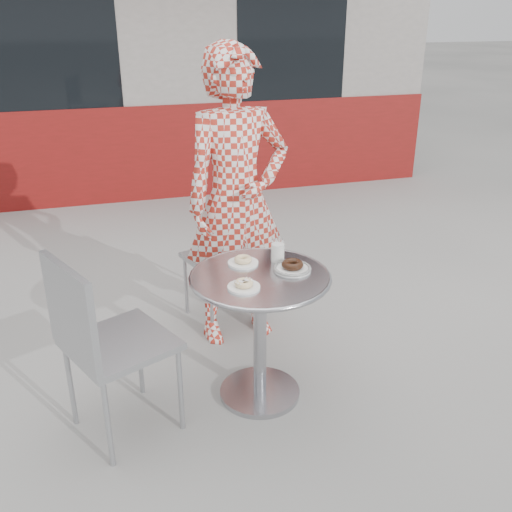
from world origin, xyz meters
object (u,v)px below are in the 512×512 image
object	(u,v)px
chair_far	(222,282)
seated_person	(237,201)
plate_checker	(292,267)
chair_left	(121,378)
milk_cup	(278,252)
plate_far	(243,261)
bistro_table	(260,306)
plate_near	(244,285)

from	to	relation	value
chair_far	seated_person	world-z (taller)	seated_person
plate_checker	chair_far	bearing A→B (deg)	101.09
chair_left	seated_person	bearing A→B (deg)	-71.31
chair_far	milk_cup	xyz separation A→B (m)	(0.13, -0.74, 0.51)
seated_person	plate_checker	size ratio (longest dim) A/B	9.24
chair_left	seated_person	world-z (taller)	seated_person
plate_far	plate_checker	distance (m)	0.26
plate_far	seated_person	bearing A→B (deg)	78.57
bistro_table	chair_far	bearing A→B (deg)	89.85
seated_person	plate_near	size ratio (longest dim) A/B	11.43
chair_left	plate_checker	distance (m)	0.99
chair_left	plate_checker	size ratio (longest dim) A/B	4.93
bistro_table	plate_checker	bearing A→B (deg)	3.92
plate_checker	milk_cup	xyz separation A→B (m)	(-0.04, 0.12, 0.04)
plate_far	milk_cup	xyz separation A→B (m)	(0.18, -0.02, 0.04)
plate_near	milk_cup	size ratio (longest dim) A/B	1.34
chair_far	plate_near	xyz separation A→B (m)	(-0.12, -0.99, 0.47)
bistro_table	chair_far	size ratio (longest dim) A/B	0.84
bistro_table	plate_far	xyz separation A→B (m)	(-0.05, 0.15, 0.19)
plate_far	plate_near	world-z (taller)	same
chair_left	seated_person	xyz separation A→B (m)	(0.77, 0.73, 0.59)
chair_far	plate_near	world-z (taller)	chair_far
chair_far	chair_left	size ratio (longest dim) A/B	0.90
chair_far	plate_far	distance (m)	0.86
chair_left	chair_far	bearing A→B (deg)	-62.03
plate_near	milk_cup	world-z (taller)	milk_cup
plate_far	plate_near	xyz separation A→B (m)	(-0.07, -0.27, 0.00)
plate_far	chair_far	bearing A→B (deg)	86.23
chair_left	plate_far	size ratio (longest dim) A/B	6.01
plate_near	plate_checker	xyz separation A→B (m)	(0.29, 0.12, -0.00)
plate_near	plate_checker	world-z (taller)	plate_checker
bistro_table	chair_left	size ratio (longest dim) A/B	0.76
seated_person	plate_near	xyz separation A→B (m)	(-0.17, -0.78, -0.15)
plate_far	plate_near	distance (m)	0.28
plate_near	milk_cup	xyz separation A→B (m)	(0.25, 0.25, 0.04)
chair_far	chair_left	world-z (taller)	chair_left
chair_far	milk_cup	world-z (taller)	chair_far
chair_far	milk_cup	distance (m)	0.91
chair_far	plate_near	bearing A→B (deg)	65.57
bistro_table	plate_near	distance (m)	0.25
bistro_table	plate_far	size ratio (longest dim) A/B	4.57
seated_person	bistro_table	bearing A→B (deg)	-103.44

